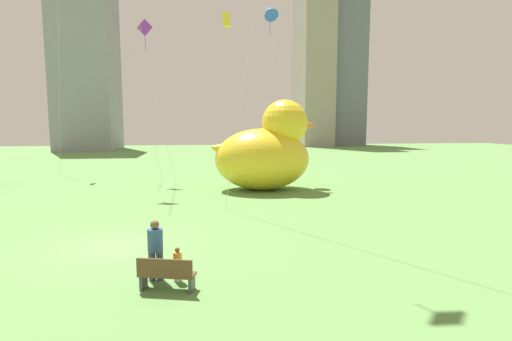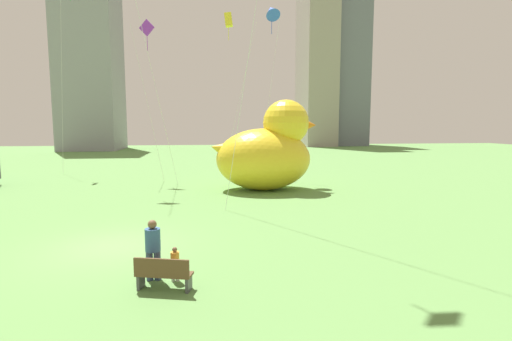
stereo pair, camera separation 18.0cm
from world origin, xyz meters
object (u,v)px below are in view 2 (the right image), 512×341
object	(u,v)px
person_child	(175,262)
kite_yellow	(229,21)
kite_blue	(272,12)
kite_purple	(147,35)
giant_inflatable_duck	(267,152)
person_adult	(153,247)
park_bench	(163,273)

from	to	relation	value
person_child	kite_yellow	size ratio (longest dim) A/B	0.07
kite_blue	person_child	bearing A→B (deg)	-106.82
person_child	kite_purple	bearing A→B (deg)	99.38
person_child	kite_blue	distance (m)	24.39
person_child	giant_inflatable_duck	bearing A→B (deg)	71.58
giant_inflatable_duck	kite_yellow	xyz separation A→B (m)	(-1.91, 9.31, 10.62)
person_adult	person_child	world-z (taller)	person_adult
person_adult	kite_blue	bearing A→B (deg)	71.48
giant_inflatable_duck	kite_blue	size ratio (longest dim) A/B	0.52
kite_blue	kite_yellow	size ratio (longest dim) A/B	0.99
giant_inflatable_duck	kite_yellow	size ratio (longest dim) A/B	0.52
kite_blue	kite_purple	size ratio (longest dim) A/B	1.13
park_bench	person_child	bearing A→B (deg)	66.56
park_bench	person_adult	xyz separation A→B (m)	(-0.34, 0.75, 0.47)
park_bench	kite_yellow	xyz separation A→B (m)	(3.25, 24.64, 12.68)
park_bench	person_child	size ratio (longest dim) A/B	1.59
giant_inflatable_duck	park_bench	bearing A→B (deg)	-108.62
park_bench	person_adult	size ratio (longest dim) A/B	0.90
kite_blue	giant_inflatable_duck	bearing A→B (deg)	-102.30
kite_blue	kite_yellow	distance (m)	5.01
person_adult	person_child	xyz separation A→B (m)	(0.60, -0.16, -0.41)
person_adult	giant_inflatable_duck	xyz separation A→B (m)	(5.51, 14.59, 1.59)
person_adult	giant_inflatable_duck	size ratio (longest dim) A/B	0.24
giant_inflatable_duck	kite_yellow	world-z (taller)	kite_yellow
person_child	kite_purple	size ratio (longest dim) A/B	0.08
kite_blue	person_adult	bearing A→B (deg)	-108.52
park_bench	kite_purple	distance (m)	23.86
person_adult	kite_yellow	distance (m)	27.07
park_bench	kite_purple	world-z (taller)	kite_purple
park_bench	giant_inflatable_duck	distance (m)	16.32
park_bench	person_adult	bearing A→B (deg)	114.56
person_child	kite_yellow	world-z (taller)	kite_yellow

